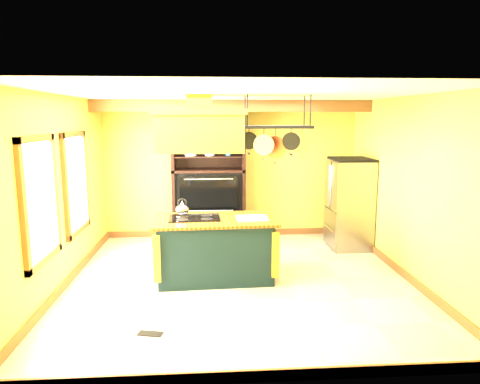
{
  "coord_description": "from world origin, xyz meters",
  "views": [
    {
      "loc": [
        -0.41,
        -6.02,
        2.38
      ],
      "look_at": [
        0.03,
        0.3,
        1.28
      ],
      "focal_mm": 32.0,
      "sensor_mm": 36.0,
      "label": 1
    }
  ],
  "objects": [
    {
      "name": "floor",
      "position": [
        0.0,
        0.0,
        0.0
      ],
      "size": [
        5.0,
        5.0,
        0.0
      ],
      "primitive_type": "plane",
      "color": "beige",
      "rests_on": "ground"
    },
    {
      "name": "ceiling",
      "position": [
        0.0,
        0.0,
        2.7
      ],
      "size": [
        5.0,
        5.0,
        0.0
      ],
      "primitive_type": "plane",
      "rotation": [
        3.14,
        0.0,
        0.0
      ],
      "color": "white",
      "rests_on": "wall_back"
    },
    {
      "name": "wall_back",
      "position": [
        0.0,
        2.5,
        1.35
      ],
      "size": [
        5.0,
        0.02,
        2.7
      ],
      "primitive_type": "cube",
      "color": "gold",
      "rests_on": "floor"
    },
    {
      "name": "wall_front",
      "position": [
        0.0,
        -2.5,
        1.35
      ],
      "size": [
        5.0,
        0.02,
        2.7
      ],
      "primitive_type": "cube",
      "color": "gold",
      "rests_on": "floor"
    },
    {
      "name": "wall_left",
      "position": [
        -2.5,
        0.0,
        1.35
      ],
      "size": [
        0.02,
        5.0,
        2.7
      ],
      "primitive_type": "cube",
      "color": "gold",
      "rests_on": "floor"
    },
    {
      "name": "wall_right",
      "position": [
        2.5,
        0.0,
        1.35
      ],
      "size": [
        0.02,
        5.0,
        2.7
      ],
      "primitive_type": "cube",
      "color": "gold",
      "rests_on": "floor"
    },
    {
      "name": "ceiling_beam",
      "position": [
        0.0,
        1.7,
        2.59
      ],
      "size": [
        5.0,
        0.15,
        0.2
      ],
      "primitive_type": "cube",
      "color": "brown",
      "rests_on": "ceiling"
    },
    {
      "name": "window_near",
      "position": [
        -2.47,
        -0.8,
        1.4
      ],
      "size": [
        0.06,
        1.06,
        1.56
      ],
      "color": "brown",
      "rests_on": "wall_left"
    },
    {
      "name": "window_far",
      "position": [
        -2.47,
        0.6,
        1.4
      ],
      "size": [
        0.06,
        1.06,
        1.56
      ],
      "color": "brown",
      "rests_on": "wall_left"
    },
    {
      "name": "kitchen_island",
      "position": [
        -0.36,
        0.13,
        0.47
      ],
      "size": [
        1.83,
        1.07,
        1.11
      ],
      "rotation": [
        0.0,
        0.0,
        0.04
      ],
      "color": "#132A2C",
      "rests_on": "floor"
    },
    {
      "name": "range_hood",
      "position": [
        -0.56,
        0.12,
        2.23
      ],
      "size": [
        1.31,
        0.74,
        0.8
      ],
      "color": "olive",
      "rests_on": "ceiling"
    },
    {
      "name": "pot_rack",
      "position": [
        0.55,
        0.14,
        2.15
      ],
      "size": [
        1.06,
        0.49,
        0.91
      ],
      "color": "black",
      "rests_on": "ceiling"
    },
    {
      "name": "refrigerator",
      "position": [
        2.13,
        1.55,
        0.79
      ],
      "size": [
        0.71,
        0.83,
        1.62
      ],
      "color": "gray",
      "rests_on": "floor"
    },
    {
      "name": "hutch",
      "position": [
        -0.45,
        2.23,
        0.94
      ],
      "size": [
        1.39,
        0.63,
        2.46
      ],
      "color": "black",
      "rests_on": "floor"
    },
    {
      "name": "floor_register",
      "position": [
        -1.1,
        -1.53,
        0.01
      ],
      "size": [
        0.3,
        0.18,
        0.01
      ],
      "primitive_type": "cube",
      "rotation": [
        0.0,
        0.0,
        -0.22
      ],
      "color": "black",
      "rests_on": "floor"
    }
  ]
}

